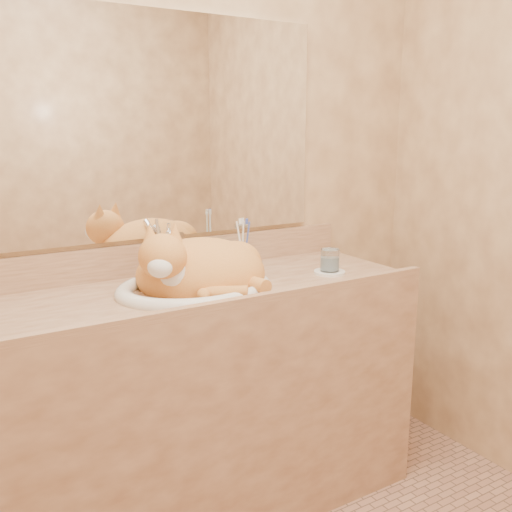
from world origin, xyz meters
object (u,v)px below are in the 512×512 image
toothbrush_cup (244,260)px  water_glass (330,260)px  vanity_counter (195,403)px  cat (197,267)px  soap_dispenser (211,255)px  sink_basin (194,266)px

toothbrush_cup → water_glass: (0.27, -0.18, 0.00)m
vanity_counter → toothbrush_cup: 0.55m
cat → soap_dispenser: (0.10, 0.09, 0.01)m
sink_basin → water_glass: (0.53, -0.06, -0.03)m
sink_basin → toothbrush_cup: bearing=29.9°
soap_dispenser → toothbrush_cup: soap_dispenser is taller
cat → soap_dispenser: size_ratio=2.59×
vanity_counter → toothbrush_cup: (0.27, 0.11, 0.47)m
sink_basin → soap_dispenser: bearing=46.7°
vanity_counter → water_glass: bearing=-8.3°
sink_basin → toothbrush_cup: 0.30m
cat → toothbrush_cup: bearing=46.8°
sink_basin → toothbrush_cup: sink_basin is taller
vanity_counter → cat: (0.02, -0.01, 0.50)m
toothbrush_cup → sink_basin: bearing=-154.4°
water_glass → soap_dispenser: bearing=158.5°
cat → water_glass: bearing=14.5°
cat → water_glass: (0.52, -0.07, -0.03)m
vanity_counter → sink_basin: (0.00, -0.02, 0.51)m
sink_basin → soap_dispenser: 0.16m
soap_dispenser → water_glass: 0.45m
soap_dispenser → toothbrush_cup: bearing=29.1°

